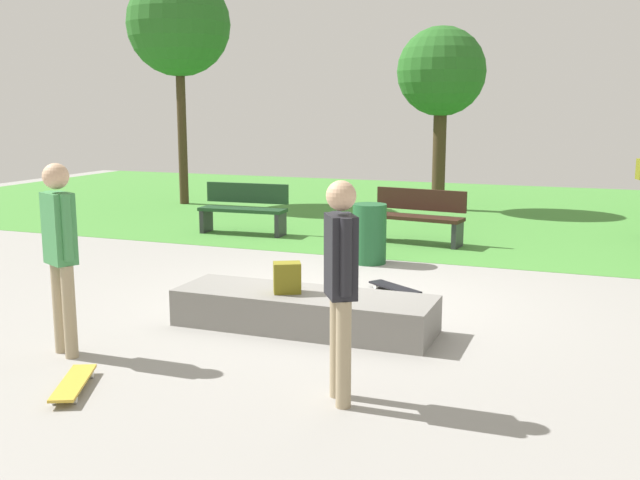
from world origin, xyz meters
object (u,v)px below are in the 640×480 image
skateboard_spare (395,288)px  tree_broad_elm (441,74)px  backpack_on_ledge (287,278)px  trash_bin (369,234)px  skater_performing_trick (60,244)px  skateboard_by_ledge (73,383)px  park_bench_near_lamppost (244,207)px  park_bench_near_path (417,215)px  tree_young_birch (179,25)px  concrete_ledge (304,311)px  skater_watching (341,274)px

skateboard_spare → tree_broad_elm: (-1.09, 7.65, 2.93)m
backpack_on_ledge → trash_bin: size_ratio=0.36×
skater_performing_trick → skateboard_by_ledge: skater_performing_trick is taller
trash_bin → park_bench_near_lamppost: bearing=150.5°
tree_broad_elm → skater_performing_trick: bearing=-96.1°
backpack_on_ledge → park_bench_near_lamppost: 5.91m
park_bench_near_path → tree_young_birch: bearing=154.6°
skateboard_spare → skateboard_by_ledge: bearing=-111.7°
park_bench_near_path → backpack_on_ledge: bearing=-91.3°
park_bench_near_lamppost → park_bench_near_path: bearing=3.4°
park_bench_near_lamppost → trash_bin: size_ratio=1.83×
park_bench_near_lamppost → concrete_ledge: bearing=-57.3°
backpack_on_ledge → skater_performing_trick: skater_performing_trick is taller
backpack_on_ledge → park_bench_near_path: bearing=61.3°
backpack_on_ledge → skateboard_spare: size_ratio=0.41×
skater_performing_trick → trash_bin: skater_performing_trick is taller
concrete_ledge → backpack_on_ledge: size_ratio=8.55×
skater_performing_trick → trash_bin: (1.44, 4.93, -0.62)m
skater_performing_trick → park_bench_near_lamppost: 6.75m
skater_performing_trick → park_bench_near_lamppost: size_ratio=1.11×
trash_bin → backpack_on_ledge: bearing=-87.2°
tree_broad_elm → park_bench_near_path: bearing=-82.6°
tree_young_birch → park_bench_near_lamppost: bearing=-45.0°
backpack_on_ledge → skateboard_spare: (0.65, 1.86, -0.48)m
skateboard_spare → trash_bin: trash_bin is taller
skateboard_spare → park_bench_near_path: (-0.54, 3.39, 0.42)m
skater_watching → skateboard_by_ledge: size_ratio=2.17×
skater_watching → skateboard_spare: 3.66m
tree_broad_elm → tree_young_birch: (-5.84, -1.23, 1.12)m
park_bench_near_path → tree_young_birch: size_ratio=0.31×
backpack_on_ledge → trash_bin: bearing=65.3°
park_bench_near_lamppost → skateboard_spare: bearing=-40.8°
concrete_ledge → skateboard_spare: (0.49, 1.80, -0.13)m
skateboard_by_ledge → tree_broad_elm: (0.52, 11.72, 2.93)m
backpack_on_ledge → skateboard_spare: backpack_on_ledge is taller
backpack_on_ledge → skater_watching: 2.06m
backpack_on_ledge → skater_performing_trick: (-1.61, -1.50, 0.52)m
skater_watching → skateboard_by_ledge: (-2.12, -0.57, -0.97)m
skateboard_by_ledge → trash_bin: trash_bin is taller
skater_performing_trick → tree_young_birch: bearing=115.5°
skateboard_by_ledge → tree_young_birch: (-5.31, 10.48, 4.05)m
backpack_on_ledge → park_bench_near_lamppost: bearing=93.6°
park_bench_near_lamppost → tree_broad_elm: tree_broad_elm is taller
tree_broad_elm → tree_young_birch: 6.07m
concrete_ledge → tree_broad_elm: 9.88m
backpack_on_ledge → trash_bin: (-0.17, 3.43, -0.10)m
backpack_on_ledge → tree_broad_elm: size_ratio=0.08×
concrete_ledge → tree_young_birch: 11.16m
skateboard_by_ledge → park_bench_near_path: 7.54m
skater_performing_trick → park_bench_near_lamppost: bearing=102.4°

